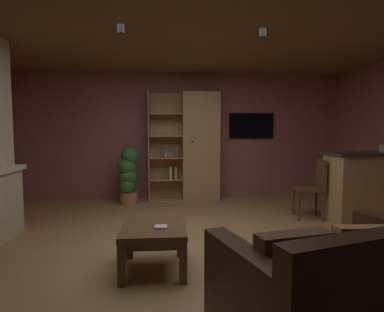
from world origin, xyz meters
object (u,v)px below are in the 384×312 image
(kitchen_bar_counter, at_px, (378,187))
(table_book_0, at_px, (161,227))
(leather_couch, at_px, (343,295))
(coffee_table, at_px, (154,235))
(potted_floor_plant, at_px, (128,173))
(dining_chair, at_px, (314,185))
(bookshelf_cabinet, at_px, (196,147))
(wall_mounted_tv, at_px, (251,126))

(kitchen_bar_counter, height_order, table_book_0, kitchen_bar_counter)
(kitchen_bar_counter, bearing_deg, leather_couch, -128.83)
(coffee_table, relative_size, table_book_0, 5.86)
(kitchen_bar_counter, relative_size, potted_floor_plant, 1.39)
(kitchen_bar_counter, xyz_separation_m, coffee_table, (-3.27, -1.36, -0.18))
(kitchen_bar_counter, bearing_deg, table_book_0, -155.90)
(table_book_0, bearing_deg, dining_chair, 36.14)
(bookshelf_cabinet, xyz_separation_m, coffee_table, (-0.72, -3.12, -0.69))
(coffee_table, bearing_deg, kitchen_bar_counter, 22.54)
(kitchen_bar_counter, bearing_deg, bookshelf_cabinet, 145.35)
(bookshelf_cabinet, distance_m, table_book_0, 3.32)
(wall_mounted_tv, bearing_deg, potted_floor_plant, -169.24)
(potted_floor_plant, bearing_deg, wall_mounted_tv, 10.76)
(dining_chair, bearing_deg, bookshelf_cabinet, 138.63)
(bookshelf_cabinet, height_order, kitchen_bar_counter, bookshelf_cabinet)
(wall_mounted_tv, bearing_deg, bookshelf_cabinet, -169.70)
(bookshelf_cabinet, height_order, potted_floor_plant, bookshelf_cabinet)
(coffee_table, height_order, potted_floor_plant, potted_floor_plant)
(kitchen_bar_counter, xyz_separation_m, table_book_0, (-3.20, -1.43, -0.08))
(coffee_table, distance_m, wall_mounted_tv, 3.99)
(bookshelf_cabinet, distance_m, dining_chair, 2.31)
(leather_couch, xyz_separation_m, table_book_0, (-1.19, 1.07, 0.15))
(dining_chair, distance_m, wall_mounted_tv, 2.02)
(leather_couch, height_order, coffee_table, leather_couch)
(bookshelf_cabinet, relative_size, kitchen_bar_counter, 1.40)
(leather_couch, height_order, dining_chair, dining_chair)
(bookshelf_cabinet, height_order, dining_chair, bookshelf_cabinet)
(bookshelf_cabinet, relative_size, wall_mounted_tv, 2.29)
(coffee_table, distance_m, table_book_0, 0.14)
(leather_couch, bearing_deg, kitchen_bar_counter, 51.17)
(kitchen_bar_counter, relative_size, dining_chair, 1.64)
(bookshelf_cabinet, xyz_separation_m, potted_floor_plant, (-1.30, -0.26, -0.47))
(bookshelf_cabinet, bearing_deg, kitchen_bar_counter, -34.65)
(coffee_table, bearing_deg, table_book_0, -47.22)
(kitchen_bar_counter, xyz_separation_m, potted_floor_plant, (-3.86, 1.51, 0.05))
(coffee_table, distance_m, dining_chair, 2.92)
(table_book_0, distance_m, dining_chair, 2.90)
(dining_chair, height_order, wall_mounted_tv, wall_mounted_tv)
(table_book_0, relative_size, wall_mounted_tv, 0.13)
(wall_mounted_tv, bearing_deg, leather_couch, -97.84)
(kitchen_bar_counter, distance_m, coffee_table, 3.55)
(coffee_table, bearing_deg, leather_couch, -42.13)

